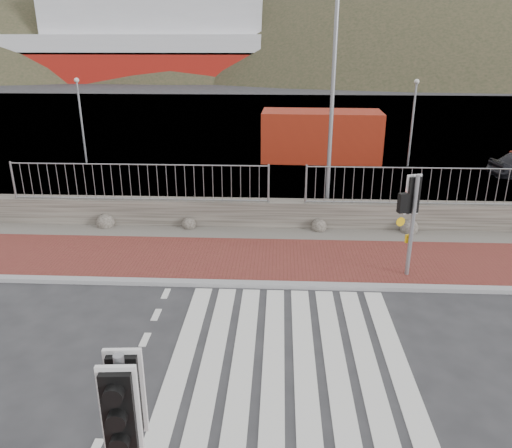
# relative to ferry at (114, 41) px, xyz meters

# --- Properties ---
(ground) EXTENTS (220.00, 220.00, 0.00)m
(ground) POSITION_rel_ferry_xyz_m (24.65, -67.90, -5.36)
(ground) COLOR #28282B
(ground) RESTS_ON ground
(sidewalk_far) EXTENTS (40.00, 3.00, 0.08)m
(sidewalk_far) POSITION_rel_ferry_xyz_m (24.65, -63.40, -5.32)
(sidewalk_far) COLOR brown
(sidewalk_far) RESTS_ON ground
(kerb_far) EXTENTS (40.00, 0.25, 0.12)m
(kerb_far) POSITION_rel_ferry_xyz_m (24.65, -64.90, -5.31)
(kerb_far) COLOR gray
(kerb_far) RESTS_ON ground
(zebra_crossing) EXTENTS (4.62, 5.60, 0.01)m
(zebra_crossing) POSITION_rel_ferry_xyz_m (24.65, -67.90, -5.36)
(zebra_crossing) COLOR silver
(zebra_crossing) RESTS_ON ground
(gravel_strip) EXTENTS (40.00, 1.50, 0.06)m
(gravel_strip) POSITION_rel_ferry_xyz_m (24.65, -61.40, -5.33)
(gravel_strip) COLOR #59544C
(gravel_strip) RESTS_ON ground
(stone_wall) EXTENTS (40.00, 0.60, 0.90)m
(stone_wall) POSITION_rel_ferry_xyz_m (24.65, -60.60, -4.91)
(stone_wall) COLOR #423D36
(stone_wall) RESTS_ON ground
(railing) EXTENTS (18.07, 0.07, 1.22)m
(railing) POSITION_rel_ferry_xyz_m (24.65, -60.75, -3.54)
(railing) COLOR gray
(railing) RESTS_ON stone_wall
(quay) EXTENTS (120.00, 40.00, 0.50)m
(quay) POSITION_rel_ferry_xyz_m (24.65, -40.00, -5.36)
(quay) COLOR #4C4C4F
(quay) RESTS_ON ground
(water) EXTENTS (220.00, 50.00, 0.05)m
(water) POSITION_rel_ferry_xyz_m (24.65, -5.00, -5.36)
(water) COLOR #3F4C54
(water) RESTS_ON ground
(ferry) EXTENTS (50.00, 16.00, 20.00)m
(ferry) POSITION_rel_ferry_xyz_m (0.00, 0.00, 0.00)
(ferry) COLOR maroon
(ferry) RESTS_ON ground
(hills_backdrop) EXTENTS (254.00, 90.00, 100.00)m
(hills_backdrop) POSITION_rel_ferry_xyz_m (31.40, 20.00, -28.42)
(hills_backdrop) COLOR #282E1C
(hills_backdrop) RESTS_ON ground
(traffic_signal_near) EXTENTS (0.43, 0.28, 2.88)m
(traffic_signal_near) POSITION_rel_ferry_xyz_m (22.78, -71.94, -3.29)
(traffic_signal_near) COLOR gray
(traffic_signal_near) RESTS_ON ground
(traffic_signal_far) EXTENTS (0.68, 0.39, 2.77)m
(traffic_signal_far) POSITION_rel_ferry_xyz_m (27.76, -64.17, -3.36)
(traffic_signal_far) COLOR gray
(traffic_signal_far) RESTS_ON ground
(streetlight) EXTENTS (1.56, 0.63, 7.57)m
(streetlight) POSITION_rel_ferry_xyz_m (26.16, -59.84, -1.10)
(streetlight) COLOR gray
(streetlight) RESTS_ON ground
(shipping_container) EXTENTS (6.00, 2.64, 2.47)m
(shipping_container) POSITION_rel_ferry_xyz_m (26.45, -50.83, -4.13)
(shipping_container) COLOR maroon
(shipping_container) RESTS_ON ground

